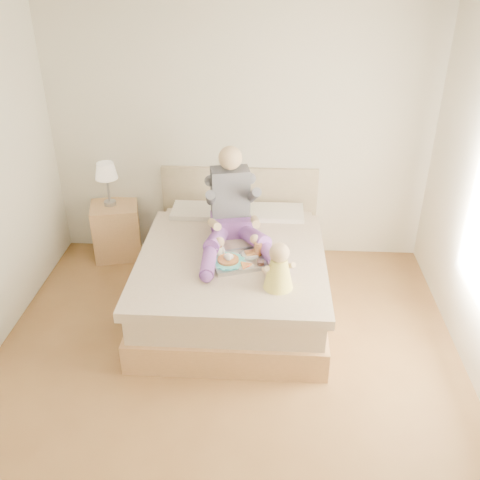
# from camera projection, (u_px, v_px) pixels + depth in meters

# --- Properties ---
(room) EXTENTS (4.02, 4.22, 2.71)m
(room) POSITION_uv_depth(u_px,v_px,m) (233.00, 209.00, 3.66)
(room) COLOR brown
(room) RESTS_ON ground
(bed) EXTENTS (1.70, 2.18, 1.00)m
(bed) POSITION_uv_depth(u_px,v_px,m) (233.00, 272.00, 5.18)
(bed) COLOR #AA7E4F
(bed) RESTS_ON ground
(nightstand) EXTENTS (0.59, 0.55, 0.61)m
(nightstand) POSITION_uv_depth(u_px,v_px,m) (117.00, 230.00, 5.95)
(nightstand) COLOR #AA7E4F
(nightstand) RESTS_ON ground
(lamp) EXTENTS (0.24, 0.24, 0.48)m
(lamp) POSITION_uv_depth(u_px,v_px,m) (106.00, 173.00, 5.64)
(lamp) COLOR #B1B2B8
(lamp) RESTS_ON nightstand
(adult) EXTENTS (0.78, 1.15, 0.90)m
(adult) POSITION_uv_depth(u_px,v_px,m) (233.00, 214.00, 5.02)
(adult) COLOR #6A3A91
(adult) RESTS_ON bed
(tray) EXTENTS (0.59, 0.52, 0.14)m
(tray) POSITION_uv_depth(u_px,v_px,m) (239.00, 259.00, 4.76)
(tray) COLOR #B1B2B8
(tray) RESTS_ON bed
(baby) EXTENTS (0.29, 0.37, 0.41)m
(baby) POSITION_uv_depth(u_px,v_px,m) (278.00, 269.00, 4.35)
(baby) COLOR #F2E34C
(baby) RESTS_ON bed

